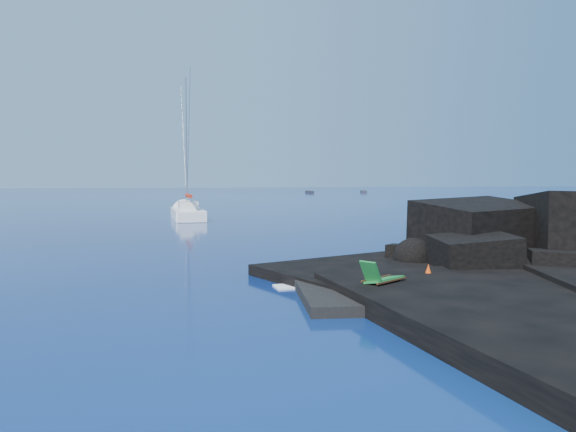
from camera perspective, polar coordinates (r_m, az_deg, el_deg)
The scene contains 10 objects.
ground at distance 18.59m, azimuth 0.95°, elevation -8.91°, with size 400.00×400.00×0.00m, color #030538.
beach at distance 20.46m, azimuth 13.17°, elevation -7.82°, with size 8.50×6.00×0.70m, color black.
surf_foam at distance 24.73m, azimuth 9.88°, elevation -5.73°, with size 10.00×8.00×0.06m, color white, non-canonical shape.
sailboat at distance 56.55m, azimuth -10.17°, elevation -0.27°, with size 2.81×13.40×14.05m, color white, non-canonical shape.
deck_chair at distance 19.14m, azimuth 9.74°, elevation -5.71°, with size 1.73×0.76×1.19m, color #186C2B, non-canonical shape.
towel at distance 21.54m, azimuth 10.97°, elevation -6.18°, with size 1.69×0.80×0.04m, color white.
sunbather at distance 21.52m, azimuth 10.97°, elevation -5.82°, with size 1.61×0.42×0.23m, color #DBB073, non-canonical shape.
marker_cone at distance 21.30m, azimuth 14.07°, elevation -5.57°, with size 0.40×0.40×0.61m, color #DB3F0B.
distant_boat_a at distance 144.86m, azimuth 2.20°, elevation 2.35°, with size 1.34×4.31×0.57m, color #252429.
distant_boat_b at distance 148.88m, azimuth 7.68°, elevation 2.37°, with size 1.37×4.41×0.59m, color #2B2B31.
Camera 1 is at (-3.87, -17.70, 4.15)m, focal length 35.00 mm.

